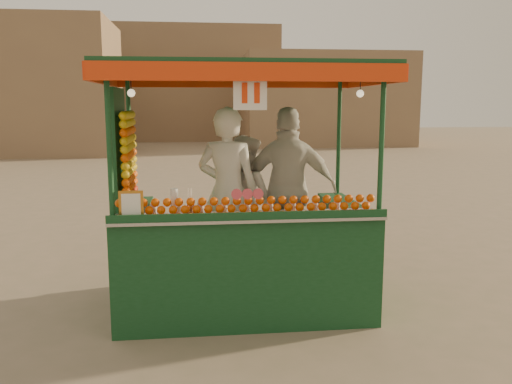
{
  "coord_description": "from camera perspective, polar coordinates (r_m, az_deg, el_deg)",
  "views": [
    {
      "loc": [
        -0.31,
        -5.95,
        2.24
      ],
      "look_at": [
        0.35,
        -0.3,
        1.3
      ],
      "focal_mm": 37.27,
      "sensor_mm": 36.0,
      "label": 1
    }
  ],
  "objects": [
    {
      "name": "vendor_right",
      "position": [
        6.21,
        3.56,
        0.3
      ],
      "size": [
        1.17,
        0.61,
        1.91
      ],
      "rotation": [
        0.0,
        0.0,
        3.0
      ],
      "color": "beige",
      "rests_on": "ground"
    },
    {
      "name": "building_center",
      "position": [
        36.01,
        -9.47,
        11.24
      ],
      "size": [
        14.0,
        7.0,
        7.0
      ],
      "primitive_type": "cube",
      "color": "#85694B",
      "rests_on": "ground"
    },
    {
      "name": "vendor_left",
      "position": [
        5.99,
        -3.05,
        -0.02
      ],
      "size": [
        0.81,
        0.67,
        1.91
      ],
      "rotation": [
        0.0,
        0.0,
        2.78
      ],
      "color": "white",
      "rests_on": "ground"
    },
    {
      "name": "juice_cart",
      "position": [
        5.78,
        -2.08,
        -4.43
      ],
      "size": [
        2.92,
        1.89,
        2.65
      ],
      "color": "#0F3A18",
      "rests_on": "ground"
    },
    {
      "name": "building_right",
      "position": [
        30.83,
        7.22,
        9.77
      ],
      "size": [
        9.0,
        6.0,
        5.0
      ],
      "primitive_type": "cube",
      "color": "#85694B",
      "rests_on": "ground"
    },
    {
      "name": "vendor_middle",
      "position": [
        6.32,
        -1.19,
        -1.04
      ],
      "size": [
        0.94,
        0.97,
        1.58
      ],
      "rotation": [
        0.0,
        0.0,
        2.23
      ],
      "color": "silver",
      "rests_on": "ground"
    },
    {
      "name": "building_left",
      "position": [
        27.38,
        -25.53,
        10.06
      ],
      "size": [
        10.0,
        6.0,
        6.0
      ],
      "primitive_type": "cube",
      "color": "#85694B",
      "rests_on": "ground"
    },
    {
      "name": "ground",
      "position": [
        6.36,
        -3.48,
        -11.25
      ],
      "size": [
        90.0,
        90.0,
        0.0
      ],
      "primitive_type": "plane",
      "color": "#756953",
      "rests_on": "ground"
    }
  ]
}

